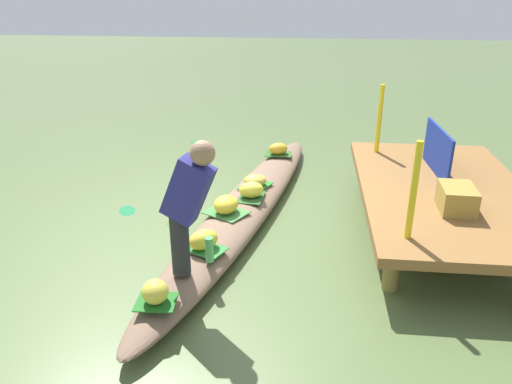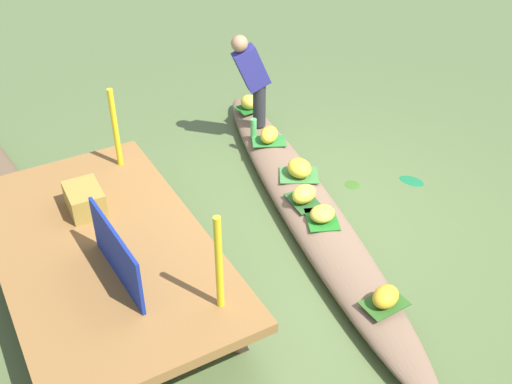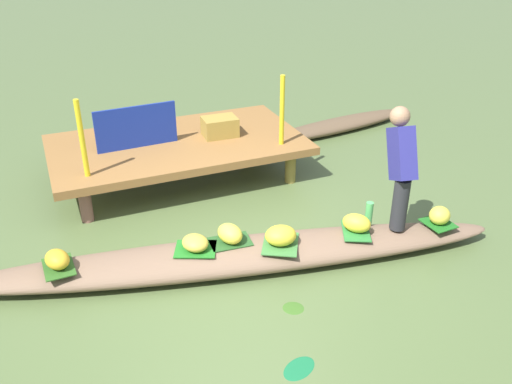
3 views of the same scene
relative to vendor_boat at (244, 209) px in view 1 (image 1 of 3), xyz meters
The scene contains 24 objects.
canal_water 0.13m from the vendor_boat, ahead, with size 40.00×40.00×0.00m, color #516538.
dock_platform 2.24m from the vendor_boat, 89.33° to the left, with size 3.20×1.80×0.50m.
vendor_boat is the anchor object (origin of this frame).
leaf_mat_0 0.16m from the vendor_boat, 121.49° to the left, with size 0.41×0.28×0.01m, color #265122.
banana_bunch_0 0.24m from the vendor_boat, 121.49° to the left, with size 0.29×0.21×0.19m, color yellow.
leaf_mat_1 0.44m from the vendor_boat, 20.42° to the right, with size 0.43×0.34×0.01m, color #3C7838.
banana_bunch_1 0.48m from the vendor_boat, 20.42° to the right, with size 0.31×0.26×0.19m, color yellow.
leaf_mat_2 2.12m from the vendor_boat, 11.77° to the right, with size 0.32×0.27×0.01m, color #1E661F.
banana_bunch_2 2.13m from the vendor_boat, 11.77° to the right, with size 0.23×0.21×0.19m, color yellow.
leaf_mat_3 1.67m from the vendor_boat, behind, with size 0.38×0.27×0.01m, color #2C5A1F.
banana_bunch_3 1.68m from the vendor_boat, behind, with size 0.27×0.20×0.17m, color gold.
leaf_mat_4 0.43m from the vendor_boat, 167.91° to the left, with size 0.39×0.31×0.01m, color #207221.
banana_bunch_4 0.46m from the vendor_boat, 167.91° to the left, with size 0.28×0.24×0.14m, color gold.
leaf_mat_5 1.23m from the vendor_boat, 10.82° to the right, with size 0.41×0.27×0.01m, color #2B7732.
banana_bunch_5 1.24m from the vendor_boat, 10.82° to the right, with size 0.29×0.21×0.19m, color yellow.
vendor_person 1.85m from the vendor_boat, ahead, with size 0.27×0.49×1.22m.
water_bottle 1.44m from the vendor_boat, ahead, with size 0.08×0.08×0.24m, color #50B55F.
market_banner 2.36m from the vendor_boat, 102.05° to the left, with size 1.01×0.03×0.53m, color navy.
railing_post_west 2.16m from the vendor_boat, 125.92° to the left, with size 0.06×0.06×0.89m, color yellow.
railing_post_east 2.19m from the vendor_boat, 52.89° to the left, with size 0.06×0.06×0.89m, color yellow.
produce_crate 2.32m from the vendor_boat, 74.64° to the left, with size 0.44×0.32×0.25m, color olive.
drifting_plant_0 1.46m from the vendor_boat, 92.07° to the right, with size 0.30×0.19×0.01m, color #17693A.
drifting_plant_1 0.83m from the vendor_boat, 74.17° to the right, with size 0.18×0.19×0.01m, color #396321.
drifting_plant_2 3.14m from the vendor_boat, 156.70° to the right, with size 0.22×0.13×0.01m, color #206828.
Camera 1 is at (5.22, 0.70, 2.59)m, focal length 34.76 mm.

